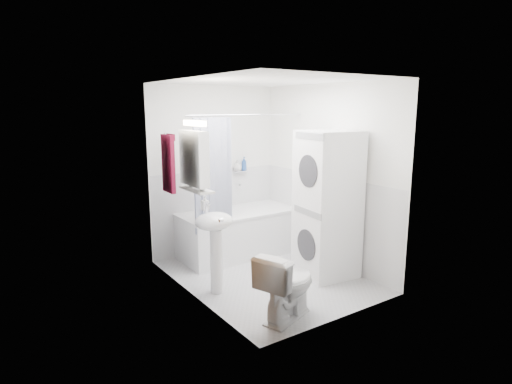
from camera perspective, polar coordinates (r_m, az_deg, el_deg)
floor at (r=5.50m, az=1.37°, el=-11.19°), size 2.60×2.60×0.00m
room_walls at (r=5.12m, az=1.45°, el=4.38°), size 2.60×2.60×2.60m
wainscot at (r=5.53m, az=-0.37°, el=-4.47°), size 1.98×2.58×2.58m
door at (r=4.25m, az=-4.70°, el=-3.78°), size 0.05×2.00×2.00m
bathtub at (r=6.19m, az=-2.39°, el=-5.13°), size 1.69×0.80×0.64m
tub_spout at (r=6.42m, az=-2.47°, el=1.04°), size 0.04×0.12×0.04m
curtain_rod at (r=5.65m, az=-0.69°, el=10.25°), size 1.87×0.02×0.02m
shower_curtain at (r=5.43m, az=-5.59°, el=2.20°), size 0.55×0.02×1.45m
sink at (r=4.84m, az=-5.53°, el=-5.56°), size 0.44×0.37×1.04m
medicine_cabinet at (r=4.73m, az=-8.23°, el=4.65°), size 0.13×0.50×0.71m
shelf at (r=4.80m, az=-7.95°, el=0.33°), size 0.18×0.54×0.02m
shower_caddy at (r=6.41m, az=-2.06°, el=2.74°), size 0.22×0.06×0.02m
towel at (r=5.32m, az=-11.61°, el=3.92°), size 0.07×0.30×0.73m
washer_dryer at (r=5.38m, az=9.46°, el=-1.65°), size 0.73×0.72×1.82m
toilet at (r=4.39m, az=4.17°, el=-12.26°), size 0.81×0.62×0.70m
soap_pump at (r=5.06m, az=-6.80°, el=-1.97°), size 0.08×0.17×0.08m
shelf_bottle at (r=4.65m, az=-7.15°, el=0.62°), size 0.07×0.18×0.07m
shelf_cup at (r=4.89m, az=-8.60°, el=1.27°), size 0.10×0.09×0.10m
shampoo_a at (r=6.37m, az=-2.51°, el=3.37°), size 0.13×0.17×0.13m
shampoo_b at (r=6.44m, az=-1.60°, el=3.23°), size 0.08×0.21×0.08m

